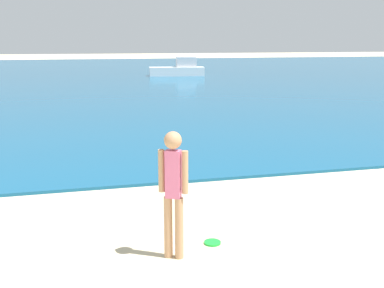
% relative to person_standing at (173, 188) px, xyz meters
% --- Properties ---
extents(water, '(160.00, 60.00, 0.06)m').
position_rel_person_standing_xyz_m(water, '(1.12, 32.90, -0.87)').
color(water, '#14567F').
rests_on(water, ground).
extents(person_standing, '(0.33, 0.21, 1.59)m').
position_rel_person_standing_xyz_m(person_standing, '(0.00, 0.00, 0.00)').
color(person_standing, tan).
rests_on(person_standing, ground).
extents(frisbee, '(0.22, 0.22, 0.03)m').
position_rel_person_standing_xyz_m(frisbee, '(0.58, 0.26, -0.89)').
color(frisbee, green).
rests_on(frisbee, ground).
extents(boat_far, '(4.17, 1.79, 1.38)m').
position_rel_person_standing_xyz_m(boat_far, '(6.41, 28.66, -0.37)').
color(boat_far, white).
rests_on(boat_far, water).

